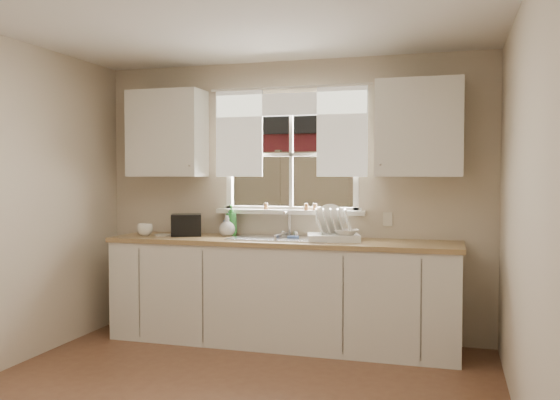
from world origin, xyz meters
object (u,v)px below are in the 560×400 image
(soap_bottle_a, at_px, (231,220))
(cup, at_px, (145,230))
(dish_rack, at_px, (333,231))
(black_appliance, at_px, (186,225))

(soap_bottle_a, bearing_deg, cup, -169.11)
(dish_rack, distance_m, black_appliance, 1.37)
(soap_bottle_a, distance_m, cup, 0.79)
(cup, height_order, black_appliance, black_appliance)
(dish_rack, xyz_separation_m, soap_bottle_a, (-0.98, 0.17, 0.06))
(soap_bottle_a, height_order, cup, soap_bottle_a)
(dish_rack, relative_size, black_appliance, 1.85)
(dish_rack, height_order, soap_bottle_a, dish_rack)
(dish_rack, distance_m, cup, 1.73)
(cup, relative_size, black_appliance, 0.52)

